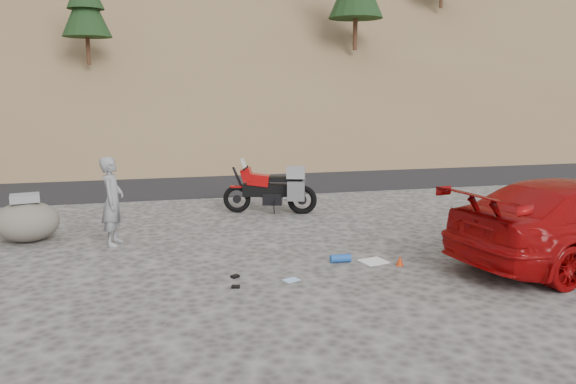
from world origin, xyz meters
The scene contains 11 objects.
ground centered at (0.00, 0.00, 0.00)m, with size 140.00×140.00×0.00m, color #3E3C39.
road centered at (0.00, 9.00, 0.00)m, with size 120.00×7.00×0.05m, color black.
motorcycle centered at (1.50, 3.07, 0.63)m, with size 2.40×1.15×1.47m.
man centered at (-2.40, 0.90, 0.00)m, with size 0.68×0.45×1.86m, color gray.
boulder centered at (-4.23, 1.60, 0.46)m, with size 1.35×1.15×1.05m.
gear_white_cloth centered at (2.45, -1.50, 0.01)m, with size 0.47×0.42×0.02m, color white.
gear_blue_mat centered at (1.83, -1.38, 0.08)m, with size 0.15×0.15×0.39m, color #1B4DA2.
gear_funnel centered at (2.84, -1.82, 0.09)m, with size 0.15×0.15×0.19m, color red.
gear_glove_a centered at (-0.30, -2.29, 0.02)m, with size 0.13×0.10×0.04m, color black.
gear_glove_b centered at (-0.23, -1.78, 0.02)m, with size 0.13×0.10×0.04m, color black.
gear_blue_cloth centered at (0.69, -2.15, 0.01)m, with size 0.27×0.20×0.01m, color #9CC0F2.
Camera 1 is at (-1.50, -11.07, 3.25)m, focal length 35.00 mm.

